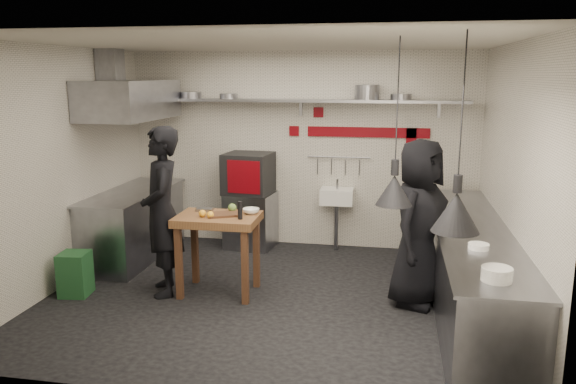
% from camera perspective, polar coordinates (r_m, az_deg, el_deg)
% --- Properties ---
extents(floor, '(5.00, 5.00, 0.00)m').
position_cam_1_polar(floor, '(6.49, -1.78, -10.57)').
color(floor, black).
rests_on(floor, ground).
extents(ceiling, '(5.00, 5.00, 0.00)m').
position_cam_1_polar(ceiling, '(6.01, -1.96, 14.95)').
color(ceiling, beige).
rests_on(ceiling, floor).
extents(wall_back, '(5.00, 0.04, 2.80)m').
position_cam_1_polar(wall_back, '(8.13, 1.34, 4.26)').
color(wall_back, silver).
rests_on(wall_back, floor).
extents(wall_front, '(5.00, 0.04, 2.80)m').
position_cam_1_polar(wall_front, '(4.12, -8.20, -3.41)').
color(wall_front, silver).
rests_on(wall_front, floor).
extents(wall_left, '(0.04, 4.20, 2.80)m').
position_cam_1_polar(wall_left, '(7.07, -22.09, 2.23)').
color(wall_left, silver).
rests_on(wall_left, floor).
extents(wall_right, '(0.04, 4.20, 2.80)m').
position_cam_1_polar(wall_right, '(6.07, 21.83, 0.80)').
color(wall_right, silver).
rests_on(wall_right, floor).
extents(red_band_horiz, '(1.70, 0.02, 0.14)m').
position_cam_1_polar(red_band_horiz, '(7.98, 8.11, 6.02)').
color(red_band_horiz, '#6E050D').
rests_on(red_band_horiz, wall_back).
extents(red_band_vert, '(0.14, 0.02, 1.10)m').
position_cam_1_polar(red_band_vert, '(8.04, 12.28, 2.46)').
color(red_band_vert, '#6E050D').
rests_on(red_band_vert, wall_back).
extents(red_tile_a, '(0.14, 0.02, 0.14)m').
position_cam_1_polar(red_tile_a, '(8.02, 3.12, 8.09)').
color(red_tile_a, '#6E050D').
rests_on(red_tile_a, wall_back).
extents(red_tile_b, '(0.14, 0.02, 0.14)m').
position_cam_1_polar(red_tile_b, '(8.10, 0.63, 6.22)').
color(red_tile_b, '#6E050D').
rests_on(red_tile_b, wall_back).
extents(back_shelf, '(4.60, 0.34, 0.04)m').
position_cam_1_polar(back_shelf, '(7.89, 1.15, 9.28)').
color(back_shelf, slate).
rests_on(back_shelf, wall_back).
extents(shelf_bracket_left, '(0.04, 0.06, 0.24)m').
position_cam_1_polar(shelf_bracket_left, '(8.56, -11.47, 8.58)').
color(shelf_bracket_left, slate).
rests_on(shelf_bracket_left, wall_back).
extents(shelf_bracket_mid, '(0.04, 0.06, 0.24)m').
position_cam_1_polar(shelf_bracket_mid, '(8.05, 1.33, 8.61)').
color(shelf_bracket_mid, slate).
rests_on(shelf_bracket_mid, wall_back).
extents(shelf_bracket_right, '(0.04, 0.06, 0.24)m').
position_cam_1_polar(shelf_bracket_right, '(7.96, 15.09, 8.18)').
color(shelf_bracket_right, slate).
rests_on(shelf_bracket_right, wall_back).
extents(pan_far_left, '(0.37, 0.37, 0.09)m').
position_cam_1_polar(pan_far_left, '(8.30, -9.81, 9.68)').
color(pan_far_left, slate).
rests_on(pan_far_left, back_shelf).
extents(pan_mid_left, '(0.27, 0.27, 0.07)m').
position_cam_1_polar(pan_mid_left, '(8.12, -6.07, 9.67)').
color(pan_mid_left, slate).
rests_on(pan_mid_left, back_shelf).
extents(stock_pot, '(0.42, 0.42, 0.20)m').
position_cam_1_polar(stock_pot, '(7.79, 8.02, 10.01)').
color(stock_pot, slate).
rests_on(stock_pot, back_shelf).
extents(pan_right, '(0.36, 0.36, 0.08)m').
position_cam_1_polar(pan_right, '(7.78, 11.40, 9.45)').
color(pan_right, slate).
rests_on(pan_right, back_shelf).
extents(oven_stand, '(0.71, 0.66, 0.80)m').
position_cam_1_polar(oven_stand, '(8.18, -3.80, -2.86)').
color(oven_stand, slate).
rests_on(oven_stand, floor).
extents(combi_oven, '(0.70, 0.66, 0.58)m').
position_cam_1_polar(combi_oven, '(8.04, -4.04, 1.90)').
color(combi_oven, black).
rests_on(combi_oven, oven_stand).
extents(oven_door, '(0.48, 0.08, 0.46)m').
position_cam_1_polar(oven_door, '(7.75, -4.51, 1.53)').
color(oven_door, '#6E050D').
rests_on(oven_door, combi_oven).
extents(oven_glass, '(0.38, 0.06, 0.34)m').
position_cam_1_polar(oven_glass, '(7.75, -4.40, 1.52)').
color(oven_glass, black).
rests_on(oven_glass, oven_door).
extents(hand_sink, '(0.46, 0.34, 0.22)m').
position_cam_1_polar(hand_sink, '(8.00, 5.00, -0.43)').
color(hand_sink, white).
rests_on(hand_sink, wall_back).
extents(sink_tap, '(0.03, 0.03, 0.14)m').
position_cam_1_polar(sink_tap, '(7.96, 5.03, 0.84)').
color(sink_tap, slate).
rests_on(sink_tap, hand_sink).
extents(sink_drain, '(0.06, 0.06, 0.66)m').
position_cam_1_polar(sink_drain, '(8.06, 4.92, -3.55)').
color(sink_drain, slate).
rests_on(sink_drain, floor).
extents(utensil_rail, '(0.90, 0.02, 0.02)m').
position_cam_1_polar(utensil_rail, '(8.04, 5.17, 3.54)').
color(utensil_rail, slate).
rests_on(utensil_rail, wall_back).
extents(counter_right, '(0.70, 3.80, 0.90)m').
position_cam_1_polar(counter_right, '(6.26, 17.99, -7.64)').
color(counter_right, slate).
rests_on(counter_right, floor).
extents(counter_right_top, '(0.76, 3.90, 0.03)m').
position_cam_1_polar(counter_right_top, '(6.12, 18.26, -3.53)').
color(counter_right_top, slate).
rests_on(counter_right_top, counter_right).
extents(plate_stack, '(0.23, 0.23, 0.11)m').
position_cam_1_polar(plate_stack, '(4.60, 20.45, -7.83)').
color(plate_stack, white).
rests_on(plate_stack, counter_right_top).
extents(small_bowl_right, '(0.20, 0.20, 0.05)m').
position_cam_1_polar(small_bowl_right, '(5.37, 18.80, -5.25)').
color(small_bowl_right, white).
rests_on(small_bowl_right, counter_right_top).
extents(counter_left, '(0.70, 1.90, 0.90)m').
position_cam_1_polar(counter_left, '(7.98, -15.40, -3.28)').
color(counter_left, slate).
rests_on(counter_left, floor).
extents(counter_left_top, '(0.76, 2.00, 0.03)m').
position_cam_1_polar(counter_left_top, '(7.88, -15.59, -0.01)').
color(counter_left_top, slate).
rests_on(counter_left_top, counter_left).
extents(extractor_hood, '(0.78, 1.60, 0.50)m').
position_cam_1_polar(extractor_hood, '(7.71, -15.76, 9.00)').
color(extractor_hood, slate).
rests_on(extractor_hood, ceiling).
extents(hood_duct, '(0.28, 0.28, 0.50)m').
position_cam_1_polar(hood_duct, '(7.81, -17.61, 11.86)').
color(hood_duct, slate).
rests_on(hood_duct, ceiling).
extents(green_bin, '(0.35, 0.35, 0.50)m').
position_cam_1_polar(green_bin, '(6.89, -20.81, -7.78)').
color(green_bin, '#1D5028').
rests_on(green_bin, floor).
extents(prep_table, '(0.93, 0.65, 0.92)m').
position_cam_1_polar(prep_table, '(6.50, -7.06, -6.31)').
color(prep_table, brown).
rests_on(prep_table, floor).
extents(cutting_board, '(0.41, 0.36, 0.02)m').
position_cam_1_polar(cutting_board, '(6.36, -6.56, -2.27)').
color(cutting_board, '#54321F').
rests_on(cutting_board, prep_table).
extents(pepper_mill, '(0.06, 0.06, 0.20)m').
position_cam_1_polar(pepper_mill, '(6.15, -4.89, -1.87)').
color(pepper_mill, black).
rests_on(pepper_mill, prep_table).
extents(lemon_a, '(0.08, 0.08, 0.08)m').
position_cam_1_polar(lemon_a, '(6.32, -8.69, -2.17)').
color(lemon_a, '#FFAD25').
rests_on(lemon_a, prep_table).
extents(lemon_b, '(0.10, 0.10, 0.08)m').
position_cam_1_polar(lemon_b, '(6.25, -7.90, -2.30)').
color(lemon_b, '#FFAD25').
rests_on(lemon_b, prep_table).
extents(veg_ball, '(0.12, 0.12, 0.10)m').
position_cam_1_polar(veg_ball, '(6.49, -5.69, -1.61)').
color(veg_ball, olive).
rests_on(veg_ball, prep_table).
extents(steel_tray, '(0.20, 0.14, 0.03)m').
position_cam_1_polar(steel_tray, '(6.60, -8.47, -1.77)').
color(steel_tray, slate).
rests_on(steel_tray, prep_table).
extents(bowl, '(0.21, 0.21, 0.06)m').
position_cam_1_polar(bowl, '(6.41, -3.77, -1.94)').
color(bowl, white).
rests_on(bowl, prep_table).
extents(heat_lamp_near, '(0.43, 0.43, 1.48)m').
position_cam_1_polar(heat_lamp_near, '(5.05, 10.99, 6.91)').
color(heat_lamp_near, black).
rests_on(heat_lamp_near, ceiling).
extents(heat_lamp_far, '(0.44, 0.44, 1.53)m').
position_cam_1_polar(heat_lamp_far, '(4.45, 17.16, 5.65)').
color(heat_lamp_far, black).
rests_on(heat_lamp_far, ceiling).
extents(chef_left, '(0.71, 0.83, 1.92)m').
position_cam_1_polar(chef_left, '(6.47, -12.69, -1.97)').
color(chef_left, black).
rests_on(chef_left, floor).
extents(chef_right, '(0.90, 1.05, 1.82)m').
position_cam_1_polar(chef_right, '(6.19, 13.11, -3.11)').
color(chef_right, black).
rests_on(chef_right, floor).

